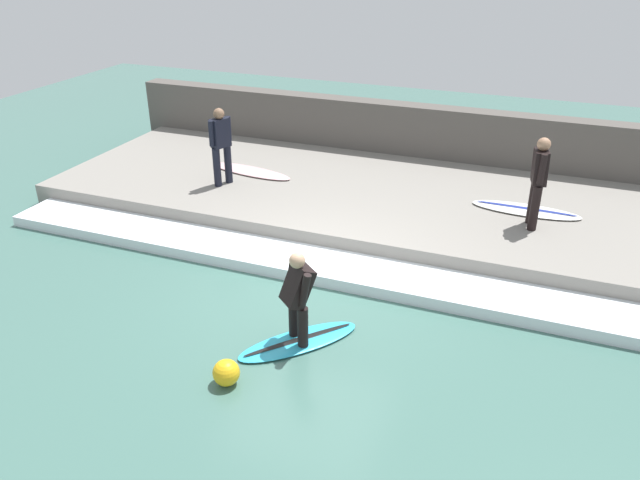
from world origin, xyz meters
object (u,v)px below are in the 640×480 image
surfer_waiting_far (538,178)px  surfboard_riding (299,341)px  surfboard_waiting_far (526,210)px  surfer_waiting_near (221,142)px  surfboard_waiting_near (250,171)px  surfer_riding (298,293)px  marker_buoy (226,373)px

surfer_waiting_far → surfboard_riding: bearing=146.9°
surfer_waiting_far → surfboard_waiting_far: 1.06m
surfer_waiting_near → surfboard_waiting_far: bearing=-82.3°
surfboard_riding → surfer_waiting_far: size_ratio=1.06×
surfer_waiting_far → surfboard_waiting_far: (0.61, 0.13, -0.86)m
surfboard_waiting_near → surfboard_waiting_far: (0.00, -5.58, 0.00)m
surfboard_waiting_near → surfer_riding: bearing=-146.6°
surfer_waiting_far → surfboard_waiting_far: surfer_waiting_far is taller
surfboard_riding → surfboard_waiting_far: surfboard_waiting_far is taller
surfer_riding → surfboard_waiting_far: surfer_riding is taller
surfboard_waiting_near → surfer_waiting_far: surfer_waiting_far is taller
surfboard_waiting_far → surfer_waiting_far: bearing=-168.1°
surfboard_riding → surfer_waiting_far: surfer_waiting_far is taller
surfboard_waiting_near → surfer_waiting_far: 5.80m
surfboard_riding → surfboard_waiting_far: bearing=-28.4°
surfer_waiting_far → marker_buoy: size_ratio=4.68×
surfer_waiting_far → marker_buoy: surfer_waiting_far is taller
surfer_waiting_near → surfboard_waiting_far: size_ratio=0.79×
surfer_riding → surfer_waiting_far: bearing=-33.1°
surfboard_waiting_far → surfboard_riding: bearing=151.6°
surfboard_riding → surfer_riding: bearing=-90.0°
surfer_waiting_near → marker_buoy: bearing=-150.8°
surfer_waiting_near → surfboard_waiting_far: 5.89m
surfer_waiting_near → surfboard_riding: bearing=-139.8°
surfboard_riding → surfer_waiting_near: size_ratio=1.08×
surfboard_riding → surfer_waiting_near: surfer_waiting_near is taller
surfboard_riding → surfboard_waiting_near: 5.59m
surfer_riding → marker_buoy: size_ratio=3.91×
surfboard_waiting_near → surfboard_riding: bearing=-146.6°
marker_buoy → surfer_waiting_near: bearing=29.2°
surfboard_waiting_near → surfboard_waiting_far: bearing=-90.0°
surfboard_riding → surfboard_waiting_far: size_ratio=0.86×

